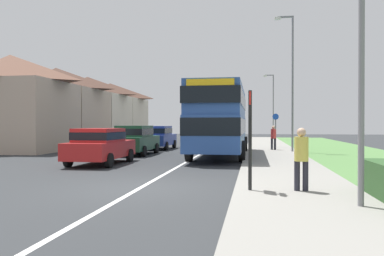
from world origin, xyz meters
name	(u,v)px	position (x,y,z in m)	size (l,w,h in m)	color
ground_plane	(140,188)	(0.00, 0.00, 0.00)	(120.00, 120.00, 0.00)	#2D3033
lane_marking_centre	(188,161)	(0.00, 8.00, 0.00)	(0.14, 60.00, 0.01)	silver
pavement_near_side	(281,166)	(4.20, 6.00, 0.06)	(3.20, 68.00, 0.12)	gray
double_decker_bus	(220,117)	(1.31, 10.66, 2.14)	(2.80, 10.03, 3.70)	#284C93
parked_car_red	(100,144)	(-3.54, 5.86, 0.87)	(1.96, 4.27, 1.58)	#B21E1E
parked_car_dark_green	(135,139)	(-3.65, 11.29, 0.92)	(1.94, 4.38, 1.68)	#19472D
parked_car_blue	(158,136)	(-3.54, 16.30, 0.90)	(1.90, 4.31, 1.64)	navy
pedestrian_at_stop	(301,156)	(4.25, -0.44, 0.98)	(0.34, 0.34, 1.67)	#23232D
pedestrian_walking_away	(273,136)	(4.35, 15.21, 0.98)	(0.34, 0.34, 1.67)	#23232D
bus_stop_sign	(250,133)	(3.00, -0.51, 1.54)	(0.09, 0.52, 2.60)	black
cycle_route_sign	(276,129)	(4.64, 18.05, 1.43)	(0.44, 0.08, 2.52)	slate
street_lamp_near	(356,16)	(5.10, -2.09, 3.92)	(1.14, 0.20, 6.75)	slate
street_lamp_mid	(291,75)	(5.31, 13.84, 4.71)	(1.14, 0.20, 8.30)	slate
street_lamp_far	(272,102)	(5.14, 33.75, 4.18)	(1.14, 0.20, 7.27)	slate
house_terrace_far_side	(73,108)	(-12.60, 21.78, 3.14)	(7.11, 23.67, 6.29)	tan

